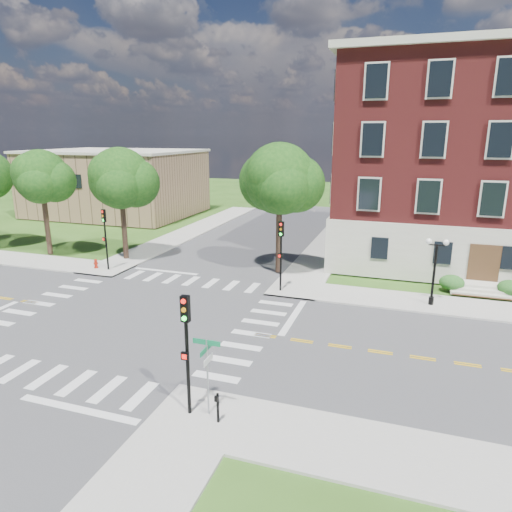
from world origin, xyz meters
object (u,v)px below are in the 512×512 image
(twin_lamp_west, at_px, (435,268))
(fire_hydrant, at_px, (96,264))
(push_button_post, at_px, (218,406))
(traffic_signal_se, at_px, (186,340))
(traffic_signal_nw, at_px, (105,232))
(street_sign_pole, at_px, (207,362))
(traffic_signal_ne, at_px, (281,247))

(twin_lamp_west, distance_m, fire_hydrant, 25.22)
(push_button_post, relative_size, fire_hydrant, 1.60)
(traffic_signal_se, bearing_deg, twin_lamp_west, 58.81)
(traffic_signal_nw, bearing_deg, twin_lamp_west, -0.00)
(traffic_signal_se, height_order, street_sign_pole, traffic_signal_se)
(traffic_signal_ne, height_order, street_sign_pole, traffic_signal_ne)
(push_button_post, bearing_deg, street_sign_pole, 144.63)
(traffic_signal_ne, relative_size, street_sign_pole, 1.55)
(traffic_signal_nw, distance_m, twin_lamp_west, 23.98)
(push_button_post, distance_m, fire_hydrant, 23.13)
(twin_lamp_west, bearing_deg, traffic_signal_nw, 180.00)
(street_sign_pole, xyz_separation_m, fire_hydrant, (-16.64, 15.10, -1.84))
(traffic_signal_se, relative_size, push_button_post, 4.00)
(street_sign_pole, relative_size, push_button_post, 2.58)
(traffic_signal_se, bearing_deg, traffic_signal_nw, 134.03)
(twin_lamp_west, height_order, street_sign_pole, twin_lamp_west)
(traffic_signal_nw, height_order, twin_lamp_west, traffic_signal_nw)
(twin_lamp_west, relative_size, fire_hydrant, 5.64)
(traffic_signal_nw, xyz_separation_m, street_sign_pole, (15.47, -15.06, -0.88))
(traffic_signal_se, height_order, traffic_signal_ne, same)
(twin_lamp_west, bearing_deg, street_sign_pole, -119.44)
(traffic_signal_nw, relative_size, fire_hydrant, 6.40)
(fire_hydrant, bearing_deg, push_button_post, -42.03)
(traffic_signal_se, xyz_separation_m, traffic_signal_nw, (-14.74, 15.25, 0.00))
(fire_hydrant, bearing_deg, twin_lamp_west, -0.09)
(twin_lamp_west, distance_m, street_sign_pole, 17.29)
(traffic_signal_nw, relative_size, push_button_post, 4.00)
(traffic_signal_nw, height_order, street_sign_pole, traffic_signal_nw)
(twin_lamp_west, relative_size, street_sign_pole, 1.36)
(traffic_signal_nw, relative_size, twin_lamp_west, 1.13)
(traffic_signal_ne, height_order, twin_lamp_west, traffic_signal_ne)
(street_sign_pole, bearing_deg, push_button_post, -35.37)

